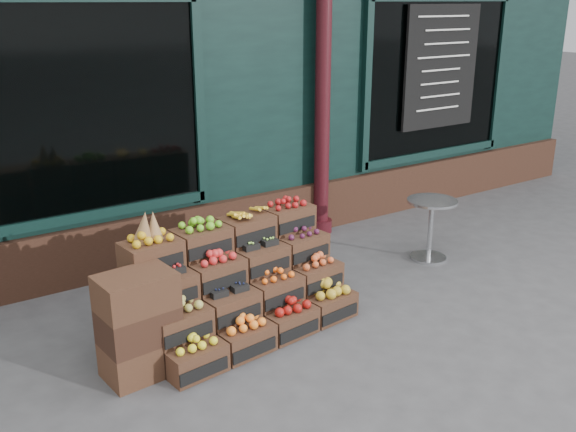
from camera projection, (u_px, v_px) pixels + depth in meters
ground at (350, 322)px, 5.77m from camera, size 60.00×60.00×0.00m
shop_facade at (125, 26)px, 9.01m from camera, size 12.00×6.24×4.80m
crate_display at (239, 288)px, 5.59m from camera, size 1.97×1.11×1.18m
spare_crates at (139, 325)px, 4.84m from camera, size 0.59×0.43×0.83m
bistro_table at (431, 222)px, 7.04m from camera, size 0.55×0.55×0.69m
shopkeeper at (83, 170)px, 6.89m from camera, size 0.86×0.71×2.03m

